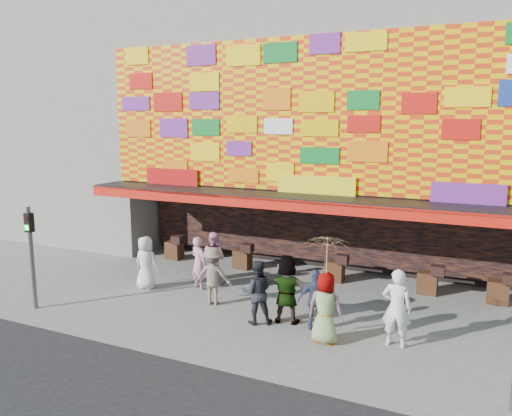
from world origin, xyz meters
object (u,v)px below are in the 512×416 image
(ped_d, at_px, (213,276))
(ped_e, at_px, (316,300))
(ped_h, at_px, (397,308))
(ped_b, at_px, (199,263))
(ped_g, at_px, (325,308))
(ped_f, at_px, (287,290))
(parasol, at_px, (327,256))
(ped_a, at_px, (146,263))
(ped_i, at_px, (214,258))
(signal_left, at_px, (31,246))
(ped_c, at_px, (257,292))

(ped_d, bearing_deg, ped_e, 156.23)
(ped_h, bearing_deg, ped_b, -12.99)
(ped_g, bearing_deg, ped_h, -161.19)
(ped_f, distance_m, ped_h, 2.92)
(ped_d, relative_size, parasol, 0.89)
(ped_a, height_order, ped_d, same)
(ped_i, bearing_deg, ped_h, 168.04)
(ped_e, bearing_deg, ped_i, -53.90)
(ped_i, distance_m, parasol, 5.67)
(ped_e, xyz_separation_m, ped_f, (-0.84, 0.09, 0.12))
(signal_left, relative_size, ped_b, 1.74)
(ped_e, distance_m, ped_g, 0.81)
(ped_f, height_order, ped_i, ped_f)
(ped_d, distance_m, ped_g, 3.95)
(ped_g, xyz_separation_m, parasol, (0.00, 0.00, 1.30))
(ped_e, distance_m, ped_f, 0.86)
(ped_f, bearing_deg, parasol, 140.49)
(signal_left, distance_m, parasol, 8.42)
(ped_d, height_order, ped_h, ped_h)
(ped_h, distance_m, ped_i, 6.74)
(ped_h, bearing_deg, ped_d, -5.35)
(ped_a, xyz_separation_m, ped_f, (5.15, -0.68, 0.06))
(ped_i, bearing_deg, ped_g, 157.01)
(ped_f, bearing_deg, ped_b, -30.41)
(ped_f, xyz_separation_m, ped_i, (-3.43, 2.08, -0.05))
(ped_a, height_order, ped_f, ped_f)
(signal_left, relative_size, ped_f, 1.63)
(ped_a, distance_m, ped_i, 2.22)
(ped_e, xyz_separation_m, parasol, (0.46, -0.67, 1.39))
(ped_f, xyz_separation_m, parasol, (1.30, -0.76, 1.27))
(ped_b, xyz_separation_m, ped_h, (6.50, -1.60, 0.10))
(ped_h, relative_size, ped_i, 1.10)
(ped_e, bearing_deg, ped_f, -33.11)
(ped_c, relative_size, ped_f, 0.95)
(ped_c, distance_m, ped_i, 3.66)
(ped_e, bearing_deg, ped_h, 149.50)
(signal_left, bearing_deg, ped_e, 14.46)
(signal_left, distance_m, ped_d, 5.26)
(signal_left, relative_size, ped_h, 1.56)
(ped_d, height_order, parasol, parasol)
(ped_b, relative_size, ped_e, 1.07)
(parasol, bearing_deg, ped_c, 169.38)
(ped_i, bearing_deg, ped_e, 161.04)
(ped_c, height_order, parasol, parasol)
(ped_a, relative_size, ped_b, 1.00)
(ped_e, distance_m, ped_h, 2.08)
(signal_left, xyz_separation_m, ped_f, (7.01, 2.12, -0.94))
(ped_c, distance_m, ped_f, 0.81)
(ped_d, relative_size, ped_i, 0.99)
(signal_left, bearing_deg, ped_c, 15.43)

